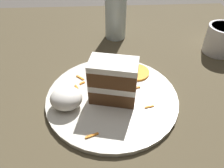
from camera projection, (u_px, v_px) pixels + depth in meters
name	position (u px, v px, depth m)	size (l,w,h in m)	color
ground_plane	(108.00, 111.00, 0.51)	(6.00, 6.00, 0.00)	#4C4742
dining_table	(108.00, 106.00, 0.50)	(1.01, 1.12, 0.03)	#4C422D
plate	(112.00, 97.00, 0.49)	(0.29, 0.29, 0.01)	silver
cake_slice	(113.00, 80.00, 0.45)	(0.11, 0.08, 0.10)	brown
cream_dollop	(66.00, 98.00, 0.45)	(0.07, 0.06, 0.04)	white
orange_garnish	(136.00, 72.00, 0.55)	(0.07, 0.07, 0.00)	orange
carrot_shreds_scatter	(103.00, 97.00, 0.48)	(0.17, 0.19, 0.00)	orange
drinking_glass	(116.00, 19.00, 0.68)	(0.07, 0.07, 0.14)	silver
coffee_mug	(221.00, 38.00, 0.62)	(0.09, 0.09, 0.08)	white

